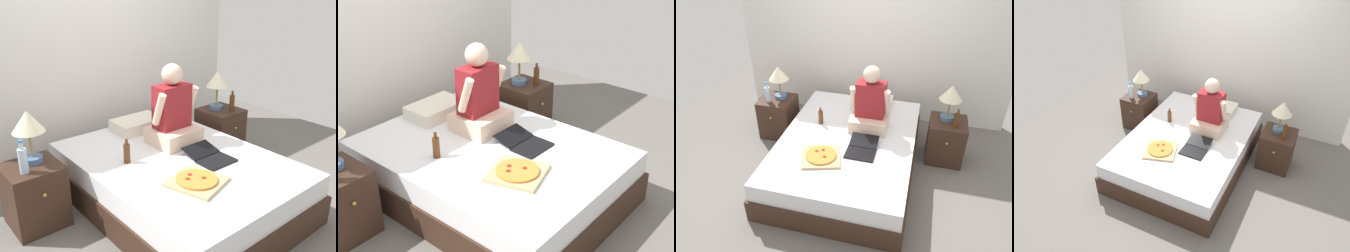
{
  "view_description": "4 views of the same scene",
  "coord_description": "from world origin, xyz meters",
  "views": [
    {
      "loc": [
        -2.0,
        -2.28,
        1.94
      ],
      "look_at": [
        -0.1,
        0.01,
        0.79
      ],
      "focal_mm": 40.0,
      "sensor_mm": 36.0,
      "label": 1
    },
    {
      "loc": [
        -2.5,
        -2.28,
        2.36
      ],
      "look_at": [
        0.11,
        -0.08,
        0.64
      ],
      "focal_mm": 50.0,
      "sensor_mm": 36.0,
      "label": 2
    },
    {
      "loc": [
        0.76,
        -3.04,
        2.63
      ],
      "look_at": [
        -0.02,
        -0.1,
        0.68
      ],
      "focal_mm": 35.0,
      "sensor_mm": 36.0,
      "label": 3
    },
    {
      "loc": [
        1.54,
        -3.26,
        3.16
      ],
      "look_at": [
        -0.07,
        -0.03,
        0.63
      ],
      "focal_mm": 35.0,
      "sensor_mm": 36.0,
      "label": 4
    }
  ],
  "objects": [
    {
      "name": "lamp_on_right_nightstand",
      "position": [
        1.1,
        0.57,
        0.87
      ],
      "size": [
        0.26,
        0.26,
        0.45
      ],
      "color": "#4C6B93",
      "rests_on": "nightstand_right"
    },
    {
      "name": "pizza_box",
      "position": [
        -0.18,
        -0.44,
        0.48
      ],
      "size": [
        0.5,
        0.5,
        0.05
      ],
      "color": "tan",
      "rests_on": "bed"
    },
    {
      "name": "pillow",
      "position": [
        0.13,
        0.8,
        0.52
      ],
      "size": [
        0.52,
        0.34,
        0.12
      ],
      "primitive_type": "cube",
      "color": "silver",
      "rests_on": "bed"
    },
    {
      "name": "wall_back",
      "position": [
        0.0,
        1.44,
        1.25
      ],
      "size": [
        3.89,
        0.12,
        2.5
      ],
      "primitive_type": "cube",
      "color": "silver",
      "rests_on": "ground"
    },
    {
      "name": "beer_bottle",
      "position": [
        1.2,
        0.42,
        0.64
      ],
      "size": [
        0.06,
        0.06,
        0.23
      ],
      "color": "#512D14",
      "rests_on": "nightstand_right"
    },
    {
      "name": "nightstand_right",
      "position": [
        1.13,
        0.52,
        0.27
      ],
      "size": [
        0.44,
        0.47,
        0.55
      ],
      "color": "#382319",
      "rests_on": "ground"
    },
    {
      "name": "lamp_on_left_nightstand",
      "position": [
        -1.09,
        0.57,
        0.87
      ],
      "size": [
        0.26,
        0.26,
        0.45
      ],
      "color": "#4C6B93",
      "rests_on": "nightstand_left"
    },
    {
      "name": "person_seated",
      "position": [
        0.2,
        0.29,
        0.75
      ],
      "size": [
        0.47,
        0.4,
        0.78
      ],
      "color": "beige",
      "rests_on": "bed"
    },
    {
      "name": "nightstand_left",
      "position": [
        -1.13,
        0.52,
        0.27
      ],
      "size": [
        0.44,
        0.47,
        0.55
      ],
      "color": "#382319",
      "rests_on": "ground"
    },
    {
      "name": "bed",
      "position": [
        0.0,
        0.0,
        0.23
      ],
      "size": [
        1.57,
        2.15,
        0.46
      ],
      "color": "#382319",
      "rests_on": "ground"
    },
    {
      "name": "water_bottle",
      "position": [
        -1.21,
        0.43,
        0.66
      ],
      "size": [
        0.07,
        0.07,
        0.28
      ],
      "color": "silver",
      "rests_on": "nightstand_left"
    },
    {
      "name": "laptop",
      "position": [
        0.21,
        -0.22,
        0.48
      ],
      "size": [
        0.32,
        0.42,
        0.07
      ],
      "color": "black",
      "rests_on": "bed"
    },
    {
      "name": "beer_bottle_on_bed",
      "position": [
        -0.4,
        0.21,
        0.55
      ],
      "size": [
        0.06,
        0.06,
        0.22
      ],
      "color": "#4C2811",
      "rests_on": "bed"
    },
    {
      "name": "ground_plane",
      "position": [
        0.0,
        0.0,
        0.0
      ],
      "size": [
        5.89,
        5.89,
        0.0
      ],
      "primitive_type": "plane",
      "color": "#66605B"
    }
  ]
}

